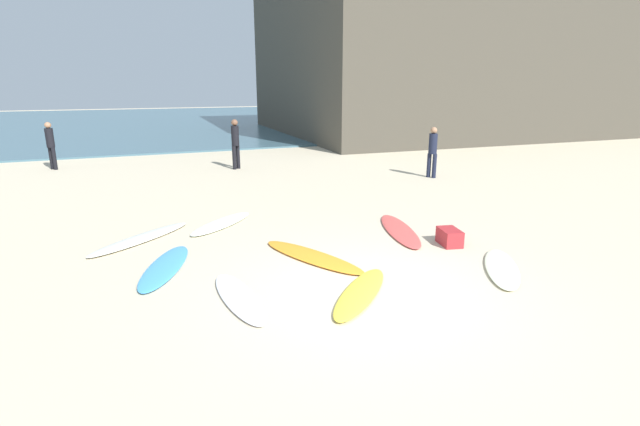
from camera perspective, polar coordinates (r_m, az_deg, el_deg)
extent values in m
plane|color=beige|center=(7.29, 6.19, -9.81)|extent=(120.00, 120.00, 0.00)
cube|color=#426675|center=(42.45, -18.10, 10.68)|extent=(120.00, 40.00, 0.08)
cube|color=#474238|center=(36.28, 21.05, 17.50)|extent=(31.14, 17.70, 9.90)
ellipsoid|color=white|center=(7.17, -9.84, -10.14)|extent=(0.65, 1.97, 0.07)
ellipsoid|color=#E3514D|center=(10.30, 9.70, -2.08)|extent=(1.23, 2.51, 0.06)
ellipsoid|color=white|center=(10.85, -11.93, -1.24)|extent=(1.89, 1.82, 0.08)
ellipsoid|color=#48A2E5|center=(8.58, -18.44, -6.27)|extent=(1.31, 2.20, 0.08)
ellipsoid|color=yellow|center=(7.23, 4.95, -9.67)|extent=(1.75, 1.78, 0.08)
ellipsoid|color=silver|center=(10.26, -21.00, -2.90)|extent=(2.25, 1.99, 0.09)
ellipsoid|color=#E7ECC5|center=(8.71, 21.33, -6.26)|extent=(1.58, 1.87, 0.07)
ellipsoid|color=orange|center=(8.63, -0.95, -5.33)|extent=(1.50, 2.46, 0.07)
cylinder|color=#191E33|center=(16.36, 13.80, 5.60)|extent=(0.14, 0.14, 0.81)
cylinder|color=#191E33|center=(16.44, 13.17, 5.69)|extent=(0.14, 0.14, 0.81)
cylinder|color=#191E33|center=(16.29, 13.65, 8.23)|extent=(0.38, 0.38, 0.68)
sphere|color=#9E7051|center=(16.24, 13.75, 9.80)|extent=(0.22, 0.22, 0.22)
cylinder|color=black|center=(20.03, -29.72, 5.80)|extent=(0.14, 0.14, 0.83)
cylinder|color=black|center=(20.21, -30.00, 5.83)|extent=(0.14, 0.14, 0.83)
cylinder|color=black|center=(20.03, -30.15, 7.96)|extent=(0.39, 0.39, 0.69)
sphere|color=#9E7051|center=(19.99, -30.33, 9.25)|extent=(0.23, 0.23, 0.23)
cylinder|color=black|center=(17.79, -10.44, 6.67)|extent=(0.14, 0.14, 0.88)
cylinder|color=black|center=(17.93, -9.99, 6.76)|extent=(0.14, 0.14, 0.88)
cylinder|color=black|center=(17.76, -10.34, 9.27)|extent=(0.39, 0.39, 0.73)
sphere|color=brown|center=(17.72, -10.41, 10.83)|extent=(0.24, 0.24, 0.24)
cube|color=#B2282D|center=(9.64, 15.55, -2.85)|extent=(0.47, 0.62, 0.32)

